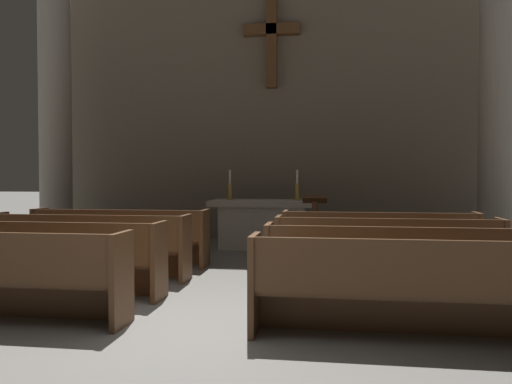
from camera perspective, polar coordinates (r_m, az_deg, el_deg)
ground_plane at (r=5.27m, az=-7.59°, el=-14.85°), size 80.00×80.00×0.00m
pew_left_row_2 at (r=6.98m, az=-22.23°, el=-6.81°), size 2.99×0.50×0.95m
pew_left_row_3 at (r=7.96m, az=-18.09°, el=-5.72°), size 2.99×0.50×0.95m
pew_left_row_4 at (r=8.98m, az=-14.87°, el=-4.84°), size 2.99×0.50×0.95m
pew_right_row_1 at (r=4.98m, az=16.98°, el=-10.22°), size 2.99×0.50×0.95m
pew_right_row_2 at (r=6.07m, az=15.37°, el=-8.03°), size 2.99×0.50×0.95m
pew_right_row_3 at (r=7.18m, az=14.26°, el=-6.50°), size 2.99×0.50×0.95m
pew_right_row_4 at (r=8.29m, az=13.46°, el=-5.38°), size 2.99×0.50×0.95m
column_left_second at (r=12.15m, az=-21.40°, el=11.76°), size 1.02×1.02×7.44m
column_right_second at (r=11.07m, az=25.27°, el=12.71°), size 1.02×1.02×7.44m
altar at (r=10.64m, az=0.80°, el=-3.44°), size 2.20×0.90×1.01m
candlestick_left at (r=10.72m, az=-2.91°, el=0.19°), size 0.16×0.16×0.62m
candlestick_right at (r=10.54m, az=4.58°, el=0.16°), size 0.16×0.16×0.62m
apse_with_cross at (r=12.61m, az=1.88°, el=14.06°), size 10.14×0.50×8.36m
lectern at (r=9.36m, az=6.52°, el=-4.08°), size 0.44×0.36×1.15m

